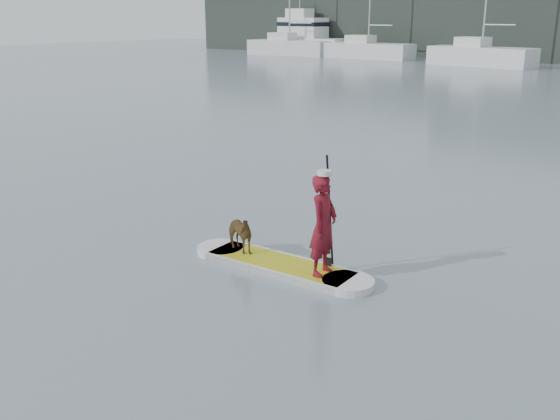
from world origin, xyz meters
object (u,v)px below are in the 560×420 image
Objects in this scene: paddleboard at (280,265)px; paddler at (323,225)px; dog at (238,233)px; sailboat_c at (480,55)px; sailboat_b at (367,49)px; motor_yacht_b at (306,37)px; sailboat_a at (289,46)px.

paddler is (0.79, 0.04, 0.84)m from paddleboard.
dog is 0.07× the size of sailboat_c.
sailboat_b is (-23.67, 43.91, 0.81)m from paddleboard.
paddler is at bearing -49.43° from motor_yacht_b.
sailboat_b is at bearing -0.69° from sailboat_a.
paddleboard is 49.89m from sailboat_b.
dog is at bearing -180.00° from paddleboard.
paddler is 56.54m from motor_yacht_b.
motor_yacht_b is (-31.16, 46.12, 1.19)m from dog.
sailboat_b reaches higher than sailboat_c.
paddleboard is at bearing -50.11° from motor_yacht_b.
sailboat_b is (8.54, 0.55, 0.02)m from sailboat_a.
motor_yacht_b reaches higher than paddler.
paddler is 1.72m from dog.
sailboat_a is (-31.35, 43.41, 0.41)m from dog.
dog is 53.54m from sailboat_a.
sailboat_b is (-24.46, 43.87, -0.03)m from paddler.
paddleboard is at bearing -57.77° from sailboat_a.
sailboat_a is 1.04× the size of sailboat_c.
paddler is at bearing -65.35° from sailboat_c.
paddleboard is 0.36× the size of motor_yacht_b.
sailboat_c is (11.33, -2.19, -0.00)m from sailboat_b.
sailboat_a is 19.94m from sailboat_c.
sailboat_b reaches higher than paddler.
paddler is 54.46m from sailboat_a.
motor_yacht_b is (-32.02, 46.08, 1.58)m from paddleboard.
sailboat_a reaches higher than dog.
paddler is at bearing -57.07° from sailboat_a.
sailboat_c is 1.29× the size of motor_yacht_b.
paddleboard is at bearing -70.49° from dog.
sailboat_b is (-22.81, 43.96, 0.42)m from dog.
motor_yacht_b is (0.19, 2.71, 0.79)m from sailboat_a.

